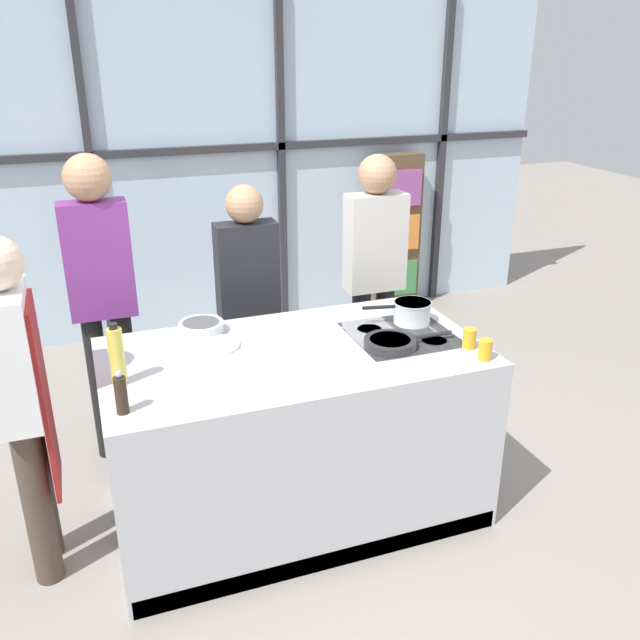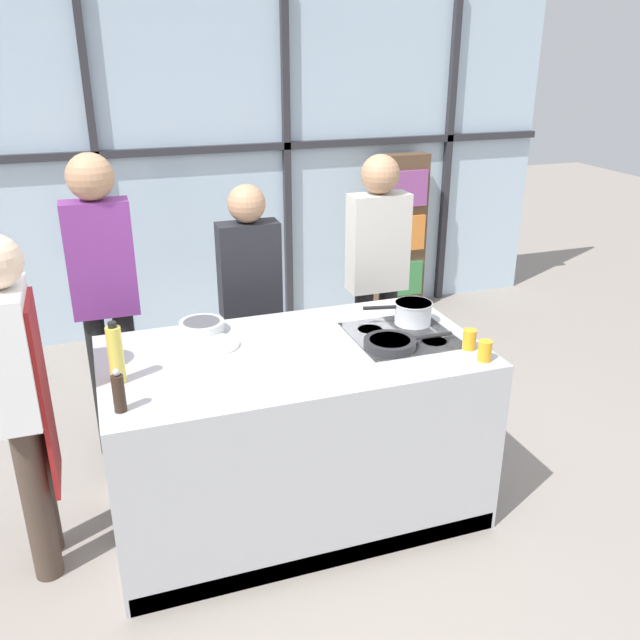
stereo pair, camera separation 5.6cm
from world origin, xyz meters
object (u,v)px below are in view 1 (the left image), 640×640
chef (20,392)px  juice_glass_near (485,350)px  mixing_bowl (201,327)px  spectator_far_left (101,285)px  spectator_center_left (248,294)px  spectator_center_right (374,267)px  frying_pan (391,343)px  juice_glass_far (469,338)px  oil_bottle (117,356)px  saucepan (412,312)px  pepper_grinder (121,394)px  white_plate (213,346)px

chef → juice_glass_near: 2.11m
mixing_bowl → juice_glass_near: size_ratio=2.32×
spectator_far_left → spectator_center_left: 0.85m
spectator_center_right → frying_pan: 1.08m
spectator_center_right → juice_glass_far: size_ratio=17.01×
spectator_center_left → juice_glass_near: 1.54m
mixing_bowl → oil_bottle: size_ratio=0.81×
chef → saucepan: bearing=93.9°
spectator_center_right → juice_glass_far: spectator_center_right is taller
pepper_grinder → juice_glass_near: 1.67m
chef → spectator_center_right: size_ratio=0.95×
oil_bottle → pepper_grinder: size_ratio=1.51×
frying_pan → juice_glass_far: (0.36, -0.14, 0.03)m
white_plate → oil_bottle: size_ratio=0.90×
spectator_center_right → saucepan: size_ratio=4.64×
spectator_far_left → juice_glass_far: spectator_far_left is taller
spectator_center_right → juice_glass_near: spectator_center_right is taller
spectator_center_left → pepper_grinder: 1.49m
spectator_far_left → white_plate: bearing=124.0°
white_plate → spectator_center_left: bearing=63.1°
chef → frying_pan: size_ratio=3.48×
spectator_center_left → spectator_center_right: size_ratio=0.93×
chef → pepper_grinder: 0.53m
frying_pan → chef: bearing=176.1°
white_plate → frying_pan: bearing=-20.0°
chef → pepper_grinder: (0.40, -0.33, 0.08)m
spectator_center_left → juice_glass_near: bearing=122.7°
juice_glass_far → oil_bottle: bearing=173.2°
mixing_bowl → juice_glass_far: bearing=-28.0°
spectator_far_left → spectator_center_right: 1.68m
spectator_far_left → mixing_bowl: spectator_far_left is taller
spectator_center_right → juice_glass_near: bearing=89.7°
frying_pan → saucepan: bearing=46.2°
white_plate → oil_bottle: (-0.47, -0.25, 0.13)m
oil_bottle → spectator_far_left: bearing=90.4°
frying_pan → juice_glass_far: size_ratio=4.65×
mixing_bowl → pepper_grinder: bearing=-122.8°
spectator_center_right → spectator_center_left: bearing=-0.0°
pepper_grinder → frying_pan: bearing=9.1°
mixing_bowl → spectator_far_left: bearing=131.9°
frying_pan → juice_glass_near: (0.36, -0.28, 0.03)m
chef → saucepan: 1.96m
spectator_center_right → oil_bottle: size_ratio=5.93×
spectator_center_left → white_plate: 0.80m
spectator_center_left → pepper_grinder: bearing=55.5°
juice_glass_near → white_plate: bearing=153.9°
mixing_bowl → pepper_grinder: pepper_grinder is taller
white_plate → mixing_bowl: (-0.02, 0.20, 0.03)m
spectator_center_right → oil_bottle: spectator_center_right is taller
frying_pan → oil_bottle: size_ratio=1.62×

